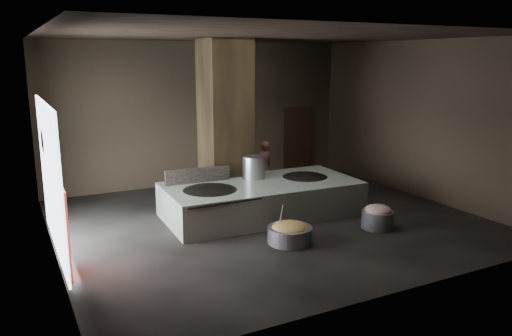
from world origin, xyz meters
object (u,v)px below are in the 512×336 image
hearth_platform (262,199)px  veg_basin (290,235)px  cook (264,167)px  stock_pot (254,168)px  wok_left (210,194)px  wok_right (305,181)px  meat_basin (377,219)px

hearth_platform → veg_basin: 2.11m
cook → veg_basin: bearing=58.5°
stock_pot → cook: (1.06, 1.40, -0.34)m
cook → hearth_platform: bearing=49.3°
wok_left → wok_right: bearing=2.0°
stock_pot → cook: cook is taller
wok_right → stock_pot: size_ratio=2.25×
wok_right → cook: 1.92m
hearth_platform → meat_basin: bearing=-45.5°
stock_pot → meat_basin: 3.47m
hearth_platform → stock_pot: size_ratio=7.67×
wok_left → cook: bearing=38.0°
cook → wok_right: bearing=86.1°
wok_right → cook: (-0.24, 1.90, 0.04)m
wok_right → stock_pot: stock_pot is taller
hearth_platform → stock_pot: 0.89m
wok_left → stock_pot: 1.66m
hearth_platform → veg_basin: bearing=-98.4°
veg_basin → meat_basin: bearing=-3.0°
wok_right → stock_pot: 1.44m
stock_pot → veg_basin: (-0.43, -2.61, -0.95)m
meat_basin → hearth_platform: bearing=132.4°
wok_right → cook: cook is taller
wok_right → meat_basin: (0.64, -2.23, -0.54)m
hearth_platform → wok_right: bearing=4.2°
hearth_platform → wok_left: size_ratio=3.17×
stock_pot → cook: 1.79m
hearth_platform → cook: cook is taller
hearth_platform → meat_basin: 2.96m
wok_left → meat_basin: bearing=-31.7°
hearth_platform → wok_left: wok_left is taller
wok_right → hearth_platform: bearing=-177.9°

